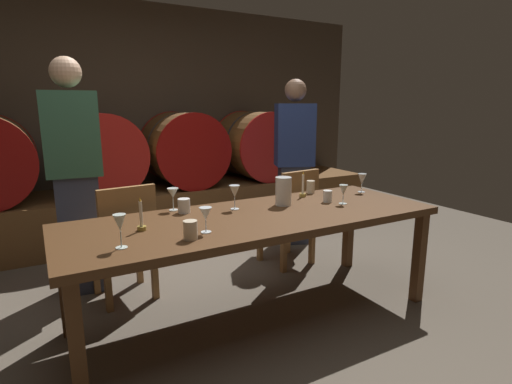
# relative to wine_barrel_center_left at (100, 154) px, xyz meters

# --- Properties ---
(ground_plane) EXTENTS (8.04, 8.04, 0.00)m
(ground_plane) POSITION_rel_wine_barrel_center_left_xyz_m (0.46, -2.08, -0.93)
(ground_plane) COLOR brown
(back_wall) EXTENTS (6.18, 0.24, 2.58)m
(back_wall) POSITION_rel_wine_barrel_center_left_xyz_m (0.46, 0.55, 0.35)
(back_wall) COLOR #473A2D
(back_wall) RESTS_ON ground
(barrel_shelf) EXTENTS (5.57, 0.90, 0.52)m
(barrel_shelf) POSITION_rel_wine_barrel_center_left_xyz_m (0.46, 0.00, -0.67)
(barrel_shelf) COLOR brown
(barrel_shelf) RESTS_ON ground
(wine_barrel_center_left) EXTENTS (0.84, 0.81, 0.84)m
(wine_barrel_center_left) POSITION_rel_wine_barrel_center_left_xyz_m (0.00, 0.00, 0.00)
(wine_barrel_center_left) COLOR brown
(wine_barrel_center_left) RESTS_ON barrel_shelf
(wine_barrel_center_right) EXTENTS (0.84, 0.81, 0.84)m
(wine_barrel_center_right) POSITION_rel_wine_barrel_center_left_xyz_m (0.90, 0.00, 0.00)
(wine_barrel_center_right) COLOR brown
(wine_barrel_center_right) RESTS_ON barrel_shelf
(wine_barrel_far_right) EXTENTS (0.84, 0.81, 0.84)m
(wine_barrel_far_right) POSITION_rel_wine_barrel_center_left_xyz_m (1.86, 0.00, 0.00)
(wine_barrel_far_right) COLOR brown
(wine_barrel_far_right) RESTS_ON barrel_shelf
(dining_table) EXTENTS (2.47, 0.88, 0.72)m
(dining_table) POSITION_rel_wine_barrel_center_left_xyz_m (0.64, -2.20, -0.28)
(dining_table) COLOR #4C2D16
(dining_table) RESTS_ON ground
(chair_left) EXTENTS (0.44, 0.44, 0.88)m
(chair_left) POSITION_rel_wine_barrel_center_left_xyz_m (-0.08, -1.53, -0.45)
(chair_left) COLOR olive
(chair_left) RESTS_ON ground
(chair_right) EXTENTS (0.45, 0.45, 0.88)m
(chair_right) POSITION_rel_wine_barrel_center_left_xyz_m (1.36, -1.55, -0.45)
(chair_right) COLOR olive
(chair_right) RESTS_ON ground
(guest_left) EXTENTS (0.40, 0.27, 1.77)m
(guest_left) POSITION_rel_wine_barrel_center_left_xyz_m (-0.34, -1.19, -0.02)
(guest_left) COLOR #33384C
(guest_left) RESTS_ON ground
(guest_right) EXTENTS (0.44, 0.36, 1.68)m
(guest_right) POSITION_rel_wine_barrel_center_left_xyz_m (1.72, -1.05, -0.07)
(guest_right) COLOR #33384C
(guest_right) RESTS_ON ground
(candle_left) EXTENTS (0.05, 0.05, 0.20)m
(candle_left) POSITION_rel_wine_barrel_center_left_xyz_m (-0.10, -2.17, -0.16)
(candle_left) COLOR olive
(candle_left) RESTS_ON dining_table
(candle_right) EXTENTS (0.05, 0.05, 0.20)m
(candle_right) POSITION_rel_wine_barrel_center_left_xyz_m (1.22, -1.91, -0.16)
(candle_right) COLOR olive
(candle_right) RESTS_ON dining_table
(pitcher) EXTENTS (0.12, 0.12, 0.20)m
(pitcher) POSITION_rel_wine_barrel_center_left_xyz_m (0.94, -2.06, -0.11)
(pitcher) COLOR white
(pitcher) RESTS_ON dining_table
(wine_glass_far_left) EXTENTS (0.07, 0.07, 0.18)m
(wine_glass_far_left) POSITION_rel_wine_barrel_center_left_xyz_m (-0.26, -2.41, -0.09)
(wine_glass_far_left) COLOR silver
(wine_glass_far_left) RESTS_ON dining_table
(wine_glass_left) EXTENTS (0.08, 0.08, 0.16)m
(wine_glass_left) POSITION_rel_wine_barrel_center_left_xyz_m (0.20, -1.82, -0.10)
(wine_glass_left) COLOR silver
(wine_glass_left) RESTS_ON dining_table
(wine_glass_center_left) EXTENTS (0.07, 0.07, 0.15)m
(wine_glass_center_left) POSITION_rel_wine_barrel_center_left_xyz_m (0.21, -2.38, -0.11)
(wine_glass_center_left) COLOR white
(wine_glass_center_left) RESTS_ON dining_table
(wine_glass_center_right) EXTENTS (0.08, 0.08, 0.17)m
(wine_glass_center_right) POSITION_rel_wine_barrel_center_left_xyz_m (0.58, -2.00, -0.09)
(wine_glass_center_right) COLOR white
(wine_glass_center_right) RESTS_ON dining_table
(wine_glass_right) EXTENTS (0.06, 0.06, 0.14)m
(wine_glass_right) POSITION_rel_wine_barrel_center_left_xyz_m (1.34, -2.24, -0.11)
(wine_glass_right) COLOR silver
(wine_glass_right) RESTS_ON dining_table
(wine_glass_far_right) EXTENTS (0.07, 0.07, 0.16)m
(wine_glass_far_right) POSITION_rel_wine_barrel_center_left_xyz_m (1.74, -2.01, -0.10)
(wine_glass_far_right) COLOR white
(wine_glass_far_right) RESTS_ON dining_table
(cup_far_left) EXTENTS (0.08, 0.08, 0.10)m
(cup_far_left) POSITION_rel_wine_barrel_center_left_xyz_m (0.09, -2.45, -0.16)
(cup_far_left) COLOR beige
(cup_far_left) RESTS_ON dining_table
(cup_center_left) EXTENTS (0.08, 0.08, 0.10)m
(cup_center_left) POSITION_rel_wine_barrel_center_left_xyz_m (0.24, -1.91, -0.16)
(cup_center_left) COLOR white
(cup_center_left) RESTS_ON dining_table
(cup_center_right) EXTENTS (0.07, 0.07, 0.09)m
(cup_center_right) POSITION_rel_wine_barrel_center_left_xyz_m (1.27, -2.14, -0.17)
(cup_center_right) COLOR white
(cup_center_right) RESTS_ON dining_table
(cup_far_right) EXTENTS (0.07, 0.07, 0.10)m
(cup_far_right) POSITION_rel_wine_barrel_center_left_xyz_m (1.35, -1.83, -0.16)
(cup_far_right) COLOR beige
(cup_far_right) RESTS_ON dining_table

